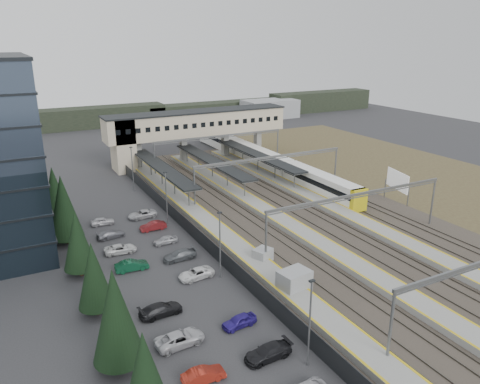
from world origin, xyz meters
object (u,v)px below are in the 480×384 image
train (263,159)px  relay_cabin_far (263,256)px  relay_cabin_near (294,283)px  billboard (397,181)px  footbridge (186,127)px

train → relay_cabin_far: bearing=-120.4°
relay_cabin_near → train: size_ratio=0.06×
relay_cabin_near → train: (22.56, 45.01, 0.69)m
relay_cabin_near → billboard: bearing=27.8°
relay_cabin_far → footbridge: 50.65m
relay_cabin_far → billboard: (31.11, 9.07, 2.57)m
billboard → relay_cabin_near: bearing=-152.2°
footbridge → billboard: bearing=-61.9°
billboard → train: bearing=107.9°
relay_cabin_near → relay_cabin_far: bearing=85.5°
relay_cabin_near → train: train is taller
footbridge → billboard: (21.45, -40.16, -4.38)m
train → billboard: billboard is taller
billboard → relay_cabin_far: bearing=-163.8°
relay_cabin_near → relay_cabin_far: relay_cabin_near is taller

